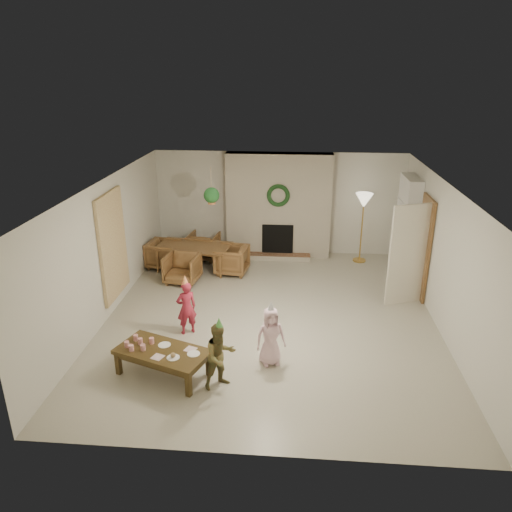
# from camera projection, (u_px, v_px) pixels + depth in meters

# --- Properties ---
(floor) EXTENTS (7.00, 7.00, 0.00)m
(floor) POSITION_uv_depth(u_px,v_px,m) (270.00, 317.00, 9.09)
(floor) COLOR #B7B29E
(floor) RESTS_ON ground
(ceiling) EXTENTS (7.00, 7.00, 0.00)m
(ceiling) POSITION_uv_depth(u_px,v_px,m) (272.00, 185.00, 8.19)
(ceiling) COLOR white
(ceiling) RESTS_ON wall_back
(wall_back) EXTENTS (7.00, 0.00, 7.00)m
(wall_back) POSITION_uv_depth(u_px,v_px,m) (279.00, 203.00, 11.89)
(wall_back) COLOR silver
(wall_back) RESTS_ON floor
(wall_front) EXTENTS (7.00, 0.00, 7.00)m
(wall_front) POSITION_uv_depth(u_px,v_px,m) (254.00, 366.00, 5.38)
(wall_front) COLOR silver
(wall_front) RESTS_ON floor
(wall_left) EXTENTS (0.00, 7.00, 7.00)m
(wall_left) POSITION_uv_depth(u_px,v_px,m) (107.00, 249.00, 8.87)
(wall_left) COLOR silver
(wall_left) RESTS_ON floor
(wall_right) EXTENTS (0.00, 7.00, 7.00)m
(wall_right) POSITION_uv_depth(u_px,v_px,m) (444.00, 259.00, 8.40)
(wall_right) COLOR silver
(wall_right) RESTS_ON floor
(fireplace_mass) EXTENTS (2.50, 0.40, 2.50)m
(fireplace_mass) POSITION_uv_depth(u_px,v_px,m) (278.00, 205.00, 11.70)
(fireplace_mass) COLOR #582117
(fireplace_mass) RESTS_ON floor
(fireplace_hearth) EXTENTS (1.60, 0.30, 0.12)m
(fireplace_hearth) POSITION_uv_depth(u_px,v_px,m) (277.00, 257.00, 11.81)
(fireplace_hearth) COLOR #5B2F19
(fireplace_hearth) RESTS_ON floor
(fireplace_firebox) EXTENTS (0.75, 0.12, 0.75)m
(fireplace_firebox) POSITION_uv_depth(u_px,v_px,m) (278.00, 239.00, 11.83)
(fireplace_firebox) COLOR black
(fireplace_firebox) RESTS_ON floor
(fireplace_wreath) EXTENTS (0.54, 0.10, 0.54)m
(fireplace_wreath) POSITION_uv_depth(u_px,v_px,m) (278.00, 196.00, 11.38)
(fireplace_wreath) COLOR #163B18
(fireplace_wreath) RESTS_ON fireplace_mass
(floor_lamp_base) EXTENTS (0.31, 0.31, 0.03)m
(floor_lamp_base) POSITION_uv_depth(u_px,v_px,m) (359.00, 260.00, 11.72)
(floor_lamp_base) COLOR gold
(floor_lamp_base) RESTS_ON floor
(floor_lamp_post) EXTENTS (0.03, 0.03, 1.49)m
(floor_lamp_post) POSITION_uv_depth(u_px,v_px,m) (362.00, 230.00, 11.44)
(floor_lamp_post) COLOR gold
(floor_lamp_post) RESTS_ON floor
(floor_lamp_shade) EXTENTS (0.40, 0.40, 0.33)m
(floor_lamp_shade) POSITION_uv_depth(u_px,v_px,m) (364.00, 200.00, 11.18)
(floor_lamp_shade) COLOR beige
(floor_lamp_shade) RESTS_ON floor_lamp_post
(bookshelf_carcass) EXTENTS (0.30, 1.00, 2.20)m
(bookshelf_carcass) POSITION_uv_depth(u_px,v_px,m) (407.00, 227.00, 10.61)
(bookshelf_carcass) COLOR white
(bookshelf_carcass) RESTS_ON floor
(bookshelf_shelf_a) EXTENTS (0.30, 0.92, 0.03)m
(bookshelf_shelf_a) POSITION_uv_depth(u_px,v_px,m) (403.00, 255.00, 10.84)
(bookshelf_shelf_a) COLOR white
(bookshelf_shelf_a) RESTS_ON bookshelf_carcass
(bookshelf_shelf_b) EXTENTS (0.30, 0.92, 0.03)m
(bookshelf_shelf_b) POSITION_uv_depth(u_px,v_px,m) (404.00, 238.00, 10.70)
(bookshelf_shelf_b) COLOR white
(bookshelf_shelf_b) RESTS_ON bookshelf_carcass
(bookshelf_shelf_c) EXTENTS (0.30, 0.92, 0.03)m
(bookshelf_shelf_c) POSITION_uv_depth(u_px,v_px,m) (406.00, 220.00, 10.56)
(bookshelf_shelf_c) COLOR white
(bookshelf_shelf_c) RESTS_ON bookshelf_carcass
(bookshelf_shelf_d) EXTENTS (0.30, 0.92, 0.03)m
(bookshelf_shelf_d) POSITION_uv_depth(u_px,v_px,m) (409.00, 202.00, 10.41)
(bookshelf_shelf_d) COLOR white
(bookshelf_shelf_d) RESTS_ON bookshelf_carcass
(books_row_lower) EXTENTS (0.20, 0.40, 0.24)m
(books_row_lower) POSITION_uv_depth(u_px,v_px,m) (404.00, 251.00, 10.65)
(books_row_lower) COLOR #A3331E
(books_row_lower) RESTS_ON bookshelf_shelf_a
(books_row_mid) EXTENTS (0.20, 0.44, 0.24)m
(books_row_mid) POSITION_uv_depth(u_px,v_px,m) (404.00, 231.00, 10.70)
(books_row_mid) COLOR navy
(books_row_mid) RESTS_ON bookshelf_shelf_b
(books_row_upper) EXTENTS (0.20, 0.36, 0.22)m
(books_row_upper) POSITION_uv_depth(u_px,v_px,m) (407.00, 216.00, 10.42)
(books_row_upper) COLOR gold
(books_row_upper) RESTS_ON bookshelf_shelf_c
(door_frame) EXTENTS (0.05, 0.86, 2.04)m
(door_frame) POSITION_uv_depth(u_px,v_px,m) (424.00, 248.00, 9.60)
(door_frame) COLOR brown
(door_frame) RESTS_ON floor
(door_leaf) EXTENTS (0.77, 0.32, 2.00)m
(door_leaf) POSITION_uv_depth(u_px,v_px,m) (408.00, 255.00, 9.29)
(door_leaf) COLOR beige
(door_leaf) RESTS_ON floor
(curtain_panel) EXTENTS (0.06, 1.20, 2.00)m
(curtain_panel) POSITION_uv_depth(u_px,v_px,m) (113.00, 246.00, 9.05)
(curtain_panel) COLOR beige
(curtain_panel) RESTS_ON wall_left
(dining_table) EXTENTS (1.75, 1.13, 0.58)m
(dining_table) POSITION_uv_depth(u_px,v_px,m) (194.00, 258.00, 11.11)
(dining_table) COLOR brown
(dining_table) RESTS_ON floor
(dining_chair_near) EXTENTS (0.77, 0.79, 0.64)m
(dining_chair_near) POSITION_uv_depth(u_px,v_px,m) (182.00, 268.00, 10.44)
(dining_chair_near) COLOR brown
(dining_chair_near) RESTS_ON floor
(dining_chair_far) EXTENTS (0.77, 0.79, 0.64)m
(dining_chair_far) POSITION_uv_depth(u_px,v_px,m) (204.00, 246.00, 11.76)
(dining_chair_far) COLOR brown
(dining_chair_far) RESTS_ON floor
(dining_chair_left) EXTENTS (0.79, 0.77, 0.64)m
(dining_chair_left) POSITION_uv_depth(u_px,v_px,m) (164.00, 254.00, 11.25)
(dining_chair_left) COLOR brown
(dining_chair_left) RESTS_ON floor
(dining_chair_right) EXTENTS (0.79, 0.77, 0.64)m
(dining_chair_right) POSITION_uv_depth(u_px,v_px,m) (232.00, 260.00, 10.92)
(dining_chair_right) COLOR brown
(dining_chair_right) RESTS_ON floor
(hanging_plant_cord) EXTENTS (0.01, 0.01, 0.70)m
(hanging_plant_cord) POSITION_uv_depth(u_px,v_px,m) (211.00, 184.00, 9.81)
(hanging_plant_cord) COLOR tan
(hanging_plant_cord) RESTS_ON ceiling
(hanging_plant_pot) EXTENTS (0.16, 0.16, 0.12)m
(hanging_plant_pot) POSITION_uv_depth(u_px,v_px,m) (212.00, 201.00, 9.93)
(hanging_plant_pot) COLOR #AA6437
(hanging_plant_pot) RESTS_ON hanging_plant_cord
(hanging_plant_foliage) EXTENTS (0.32, 0.32, 0.32)m
(hanging_plant_foliage) POSITION_uv_depth(u_px,v_px,m) (212.00, 195.00, 9.89)
(hanging_plant_foliage) COLOR #184A1F
(hanging_plant_foliage) RESTS_ON hanging_plant_pot
(coffee_table_top) EXTENTS (1.53, 1.13, 0.06)m
(coffee_table_top) POSITION_uv_depth(u_px,v_px,m) (163.00, 352.00, 7.24)
(coffee_table_top) COLOR #4A3818
(coffee_table_top) RESTS_ON floor
(coffee_table_apron) EXTENTS (1.39, 0.99, 0.08)m
(coffee_table_apron) POSITION_uv_depth(u_px,v_px,m) (163.00, 356.00, 7.26)
(coffee_table_apron) COLOR #4A3818
(coffee_table_apron) RESTS_ON floor
(coffee_leg_fl) EXTENTS (0.10, 0.10, 0.36)m
(coffee_leg_fl) POSITION_uv_depth(u_px,v_px,m) (118.00, 363.00, 7.33)
(coffee_leg_fl) COLOR #4A3818
(coffee_leg_fl) RESTS_ON floor
(coffee_leg_fr) EXTENTS (0.10, 0.10, 0.36)m
(coffee_leg_fr) POSITION_uv_depth(u_px,v_px,m) (189.00, 385.00, 6.83)
(coffee_leg_fr) COLOR #4A3818
(coffee_leg_fr) RESTS_ON floor
(coffee_leg_bl) EXTENTS (0.10, 0.10, 0.36)m
(coffee_leg_bl) POSITION_uv_depth(u_px,v_px,m) (142.00, 346.00, 7.80)
(coffee_leg_bl) COLOR #4A3818
(coffee_leg_bl) RESTS_ON floor
(coffee_leg_br) EXTENTS (0.10, 0.10, 0.36)m
(coffee_leg_br) POSITION_uv_depth(u_px,v_px,m) (209.00, 364.00, 7.30)
(coffee_leg_br) COLOR #4A3818
(coffee_leg_br) RESTS_ON floor
(cup_a) EXTENTS (0.10, 0.10, 0.10)m
(cup_a) POSITION_uv_depth(u_px,v_px,m) (127.00, 344.00, 7.29)
(cup_a) COLOR white
(cup_a) RESTS_ON coffee_table_top
(cup_b) EXTENTS (0.10, 0.10, 0.10)m
(cup_b) POSITION_uv_depth(u_px,v_px,m) (136.00, 338.00, 7.46)
(cup_b) COLOR white
(cup_b) RESTS_ON coffee_table_top
(cup_c) EXTENTS (0.10, 0.10, 0.10)m
(cup_c) POSITION_uv_depth(u_px,v_px,m) (131.00, 348.00, 7.19)
(cup_c) COLOR white
(cup_c) RESTS_ON coffee_table_top
(cup_d) EXTENTS (0.10, 0.10, 0.10)m
(cup_d) POSITION_uv_depth(u_px,v_px,m) (140.00, 341.00, 7.37)
(cup_d) COLOR white
(cup_d) RESTS_ON coffee_table_top
(cup_e) EXTENTS (0.10, 0.10, 0.10)m
(cup_e) POSITION_uv_depth(u_px,v_px,m) (143.00, 347.00, 7.20)
(cup_e) COLOR white
(cup_e) RESTS_ON coffee_table_top
(cup_f) EXTENTS (0.10, 0.10, 0.10)m
(cup_f) POSITION_uv_depth(u_px,v_px,m) (152.00, 341.00, 7.38)
(cup_f) COLOR white
(cup_f) RESTS_ON coffee_table_top
(plate_a) EXTENTS (0.24, 0.24, 0.01)m
(plate_a) POSITION_uv_depth(u_px,v_px,m) (164.00, 345.00, 7.35)
(plate_a) COLOR white
(plate_a) RESTS_ON coffee_table_top
(plate_b) EXTENTS (0.24, 0.24, 0.01)m
(plate_b) POSITION_uv_depth(u_px,v_px,m) (173.00, 358.00, 7.03)
(plate_b) COLOR white
(plate_b) RESTS_ON coffee_table_top
(plate_c) EXTENTS (0.24, 0.24, 0.01)m
(plate_c) POSITION_uv_depth(u_px,v_px,m) (193.00, 354.00, 7.12)
(plate_c) COLOR white
(plate_c) RESTS_ON coffee_table_top
(food_scoop) EXTENTS (0.10, 0.10, 0.07)m
(food_scoop) POSITION_uv_depth(u_px,v_px,m) (173.00, 355.00, 7.02)
(food_scoop) COLOR tan
(food_scoop) RESTS_ON plate_b
(napkin_left) EXTENTS (0.20, 0.20, 0.01)m
(napkin_left) POSITION_uv_depth(u_px,v_px,m) (158.00, 357.00, 7.04)
(napkin_left) COLOR #DDA2AF
(napkin_left) RESTS_ON coffee_table_top
(napkin_right) EXTENTS (0.20, 0.20, 0.01)m
(napkin_right) POSITION_uv_depth(u_px,v_px,m) (190.00, 349.00, 7.24)
(napkin_right) COLOR #DDA2AF
(napkin_right) RESTS_ON coffee_table_top
(child_red) EXTENTS (0.42, 0.38, 0.97)m
(child_red) POSITION_uv_depth(u_px,v_px,m) (186.00, 308.00, 8.37)
(child_red) COLOR #A42337
(child_red) RESTS_ON floor
(party_hat_red) EXTENTS (0.15, 0.15, 0.18)m
(party_hat_red) POSITION_uv_depth(u_px,v_px,m) (185.00, 280.00, 8.18)
(party_hat_red) COLOR #FFDD54
(party_hat_red) RESTS_ON child_red
(child_plaid) EXTENTS (0.62, 0.59, 1.00)m
(child_plaid) POSITION_uv_depth(u_px,v_px,m) (220.00, 356.00, 6.93)
(child_plaid) COLOR brown
(child_plaid) RESTS_ON floor
(party_hat_plaid) EXTENTS (0.15, 0.15, 0.16)m
(party_hat_plaid) POSITION_uv_depth(u_px,v_px,m) (219.00, 323.00, 6.74)
(party_hat_plaid) COLOR #4D9F44
(party_hat_plaid) RESTS_ON child_plaid
(child_pink) EXTENTS (0.54, 0.44, 0.95)m
(child_pink) POSITION_uv_depth(u_px,v_px,m) (271.00, 336.00, 7.49)
(child_pink) COLOR #FCC9DA
(child_pink) RESTS_ON floor
(party_hat_pink) EXTENTS (0.14, 0.14, 0.17)m
(party_hat_pink) POSITION_uv_depth(u_px,v_px,m) (271.00, 306.00, 7.31)
(party_hat_pink) COLOR silver
(party_hat_pink) RESTS_ON child_pink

